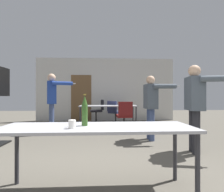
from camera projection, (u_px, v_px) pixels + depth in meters
name	position (u px, v px, depth m)	size (l,w,h in m)	color
back_wall	(105.00, 90.00, 7.93)	(6.20, 0.12, 2.82)	beige
conference_table_near	(97.00, 132.00, 1.95)	(2.13, 0.67, 0.76)	#A8A8AD
conference_table_far	(108.00, 107.00, 6.42)	(2.08, 0.77, 0.76)	#A8A8AD
person_center_tall	(195.00, 100.00, 3.38)	(0.76, 0.76, 1.70)	#28282D
person_near_casual	(151.00, 102.00, 4.39)	(0.75, 0.68, 1.61)	#3D4C75
person_far_watching	(52.00, 97.00, 5.35)	(0.94, 0.65, 1.79)	#3D4C75
office_chair_near_pushed	(115.00, 113.00, 7.06)	(0.67, 0.69, 0.91)	black
office_chair_side_rolled	(125.00, 117.00, 5.50)	(0.52, 0.56, 0.93)	black
office_chair_far_right	(98.00, 112.00, 7.25)	(0.58, 0.53, 0.95)	black
beer_bottle	(85.00, 111.00, 1.98)	(0.07, 0.07, 0.36)	#2D511E
drink_cup	(72.00, 124.00, 1.81)	(0.08, 0.08, 0.09)	silver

